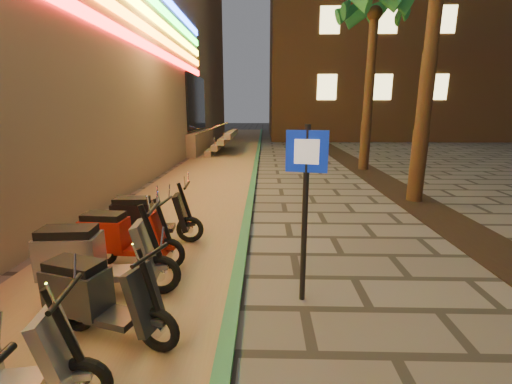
{
  "coord_description": "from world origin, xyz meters",
  "views": [
    {
      "loc": [
        -0.51,
        -2.19,
        2.46
      ],
      "look_at": [
        -0.64,
        2.97,
        1.2
      ],
      "focal_mm": 24.0,
      "sensor_mm": 36.0,
      "label": 1
    }
  ],
  "objects_px": {
    "scooter_6": "(96,297)",
    "scooter_7": "(93,258)",
    "scooter_8": "(121,237)",
    "scooter_9": "(147,218)",
    "pedestrian_sign": "(306,191)"
  },
  "relations": [
    {
      "from": "scooter_9",
      "to": "scooter_8",
      "type": "bearing_deg",
      "value": -99.51
    },
    {
      "from": "scooter_7",
      "to": "scooter_9",
      "type": "xyz_separation_m",
      "value": [
        0.08,
        1.88,
        -0.05
      ]
    },
    {
      "from": "pedestrian_sign",
      "to": "scooter_8",
      "type": "distance_m",
      "value": 3.06
    },
    {
      "from": "scooter_9",
      "to": "scooter_6",
      "type": "bearing_deg",
      "value": -87.09
    },
    {
      "from": "pedestrian_sign",
      "to": "scooter_6",
      "type": "relative_size",
      "value": 1.44
    },
    {
      "from": "scooter_6",
      "to": "scooter_9",
      "type": "height_order",
      "value": "scooter_9"
    },
    {
      "from": "scooter_6",
      "to": "scooter_7",
      "type": "relative_size",
      "value": 0.88
    },
    {
      "from": "scooter_6",
      "to": "scooter_8",
      "type": "distance_m",
      "value": 1.78
    },
    {
      "from": "scooter_7",
      "to": "scooter_8",
      "type": "height_order",
      "value": "scooter_7"
    },
    {
      "from": "scooter_6",
      "to": "pedestrian_sign",
      "type": "bearing_deg",
      "value": 36.26
    },
    {
      "from": "pedestrian_sign",
      "to": "scooter_8",
      "type": "height_order",
      "value": "pedestrian_sign"
    },
    {
      "from": "scooter_8",
      "to": "scooter_9",
      "type": "bearing_deg",
      "value": 89.48
    },
    {
      "from": "scooter_7",
      "to": "scooter_8",
      "type": "distance_m",
      "value": 0.9
    },
    {
      "from": "pedestrian_sign",
      "to": "scooter_7",
      "type": "height_order",
      "value": "pedestrian_sign"
    },
    {
      "from": "pedestrian_sign",
      "to": "scooter_9",
      "type": "xyz_separation_m",
      "value": [
        -2.68,
        1.88,
        -0.98
      ]
    }
  ]
}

